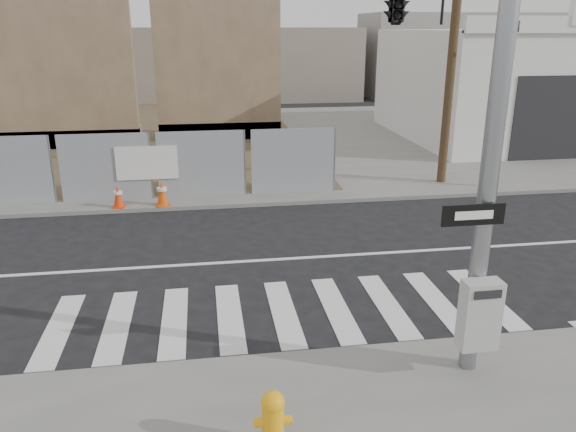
{
  "coord_description": "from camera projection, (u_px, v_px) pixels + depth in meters",
  "views": [
    {
      "loc": [
        -1.33,
        -11.7,
        5.04
      ],
      "look_at": [
        0.3,
        -1.06,
        1.4
      ],
      "focal_mm": 35.0,
      "sensor_mm": 36.0,
      "label": 1
    }
  ],
  "objects": [
    {
      "name": "ground",
      "position": [
        268.0,
        260.0,
        12.76
      ],
      "size": [
        100.0,
        100.0,
        0.0
      ],
      "primitive_type": "plane",
      "color": "black",
      "rests_on": "ground"
    },
    {
      "name": "sidewalk_far",
      "position": [
        232.0,
        141.0,
        25.85
      ],
      "size": [
        50.0,
        20.0,
        0.12
      ],
      "primitive_type": "cube",
      "color": "slate",
      "rests_on": "ground"
    },
    {
      "name": "signal_pole",
      "position": [
        422.0,
        43.0,
        9.68
      ],
      "size": [
        0.96,
        5.87,
        7.0
      ],
      "color": "gray",
      "rests_on": "sidewalk_near"
    },
    {
      "name": "far_signal_pole",
      "position": [
        509.0,
        81.0,
        17.11
      ],
      "size": [
        0.16,
        0.2,
        5.6
      ],
      "color": "gray",
      "rests_on": "sidewalk_far"
    },
    {
      "name": "concrete_wall_left",
      "position": [
        59.0,
        70.0,
        22.92
      ],
      "size": [
        6.0,
        1.3,
        8.0
      ],
      "color": "brown",
      "rests_on": "sidewalk_far"
    },
    {
      "name": "concrete_wall_right",
      "position": [
        218.0,
        66.0,
        24.8
      ],
      "size": [
        5.5,
        1.3,
        8.0
      ],
      "color": "brown",
      "rests_on": "sidewalk_far"
    },
    {
      "name": "auto_shop",
      "position": [
        533.0,
        83.0,
        26.11
      ],
      "size": [
        12.0,
        10.2,
        5.95
      ],
      "color": "silver",
      "rests_on": "sidewalk_far"
    },
    {
      "name": "utility_pole_right",
      "position": [
        455.0,
        21.0,
        17.18
      ],
      "size": [
        1.6,
        0.28,
        10.0
      ],
      "color": "#453520",
      "rests_on": "sidewalk_far"
    },
    {
      "name": "fire_hydrant",
      "position": [
        273.0,
        420.0,
        6.81
      ],
      "size": [
        0.49,
        0.45,
        0.79
      ],
      "rotation": [
        0.0,
        0.0,
        -0.08
      ],
      "color": "#FBA60D",
      "rests_on": "sidewalk_near"
    },
    {
      "name": "traffic_cone_c",
      "position": [
        118.0,
        196.0,
        16.02
      ],
      "size": [
        0.41,
        0.41,
        0.67
      ],
      "rotation": [
        0.0,
        0.0,
        -0.2
      ],
      "color": "red",
      "rests_on": "sidewalk_far"
    },
    {
      "name": "traffic_cone_d",
      "position": [
        162.0,
        193.0,
        16.19
      ],
      "size": [
        0.5,
        0.5,
        0.75
      ],
      "rotation": [
        0.0,
        0.0,
        0.35
      ],
      "color": "#DF4C0B",
      "rests_on": "sidewalk_far"
    }
  ]
}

